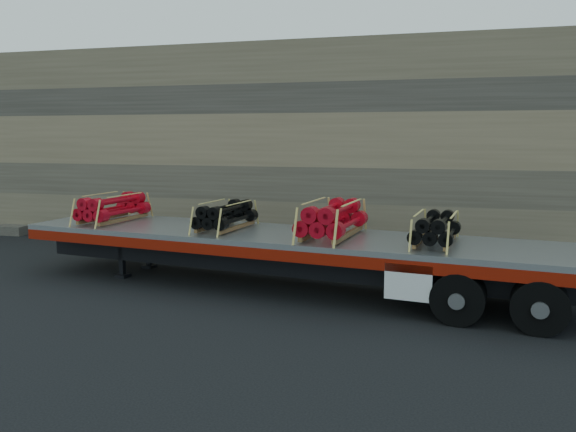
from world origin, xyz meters
The scene contains 7 objects.
ground centered at (0.00, 0.00, 0.00)m, with size 120.00×120.00×0.00m, color black.
rock_wall centered at (0.00, 6.50, 3.50)m, with size 44.00×3.00×7.00m, color #7A6B54.
trailer centered at (-0.50, -0.07, 0.71)m, with size 14.26×2.74×1.43m, color #A0A3A7, non-canonical shape.
bundle_front centered at (-5.79, 0.55, 1.80)m, with size 1.05×2.10×0.74m, color red, non-canonical shape.
bundle_midfront centered at (-2.19, 0.13, 1.77)m, with size 0.96×1.92×0.68m, color black, non-canonical shape.
bundle_midrear centered at (0.70, -0.21, 1.84)m, with size 1.16×2.32×0.82m, color red, non-canonical shape.
bundle_rear centered at (3.12, -0.50, 1.76)m, with size 0.94×1.87×0.66m, color black, non-canonical shape.
Camera 1 is at (3.21, -13.38, 3.84)m, focal length 35.00 mm.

